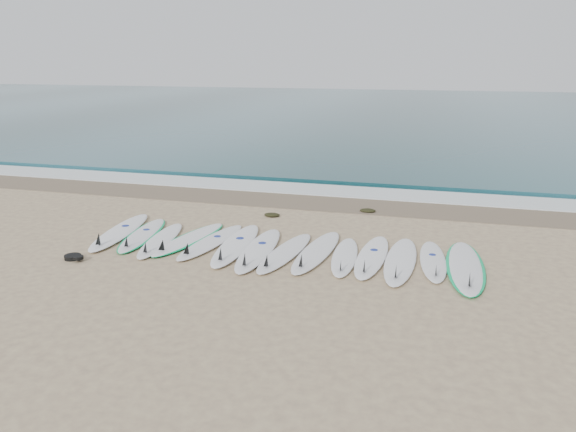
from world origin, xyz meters
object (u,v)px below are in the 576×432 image
(surfboard_0, at_px, (119,232))
(surfboard_7, at_px, (284,253))
(surfboard_13, at_px, (465,267))
(leash_coil, at_px, (74,257))

(surfboard_0, bearing_deg, surfboard_7, -12.84)
(surfboard_0, height_order, surfboard_13, surfboard_13)
(surfboard_7, bearing_deg, leash_coil, -155.41)
(surfboard_7, relative_size, surfboard_13, 0.89)
(surfboard_0, height_order, surfboard_7, surfboard_0)
(surfboard_0, xyz_separation_m, leash_coil, (0.03, -1.65, -0.01))
(surfboard_0, xyz_separation_m, surfboard_7, (3.93, -0.33, -0.01))
(leash_coil, bearing_deg, surfboard_0, 90.90)
(surfboard_13, bearing_deg, leash_coil, -170.43)
(surfboard_0, relative_size, surfboard_7, 1.11)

